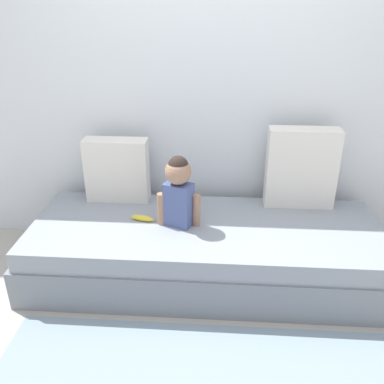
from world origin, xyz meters
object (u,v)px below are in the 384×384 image
Objects in this scene: toddler at (179,188)px; throw_pillow_left at (117,170)px; couch at (205,251)px; throw_pillow_right at (301,168)px; banana at (142,218)px.

throw_pillow_left is at bearing 144.10° from toddler.
toddler reaches higher than couch.
throw_pillow_right is 3.48× the size of banana.
toddler is (-0.86, -0.36, -0.02)m from throw_pillow_right.
throw_pillow_right reaches higher than toddler.
throw_pillow_right is 1.21m from banana.
banana is (-0.26, 0.03, -0.25)m from toddler.
couch is at bearing -0.84° from toddler.
throw_pillow_left is 0.47m from banana.
toddler reaches higher than throw_pillow_left.
throw_pillow_right reaches higher than banana.
throw_pillow_left reaches higher than couch.
throw_pillow_right reaches higher than throw_pillow_left.
toddler is at bearing -35.90° from throw_pillow_left.
couch is 5.17× the size of throw_pillow_left.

